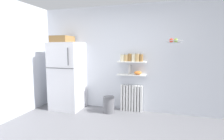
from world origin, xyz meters
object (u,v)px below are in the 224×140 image
at_px(storage_jar_2, 130,57).
at_px(shelf_bowl, 138,73).
at_px(storage_jar_5, 141,58).
at_px(vase, 130,70).
at_px(storage_jar_4, 137,57).
at_px(refrigerator, 67,74).
at_px(storage_jar_3, 134,57).
at_px(hanging_fruit_basket, 174,41).
at_px(storage_jar_1, 126,58).
at_px(storage_jar_0, 123,58).
at_px(radiator, 131,98).
at_px(trash_bin, 109,104).

relative_size(storage_jar_2, shelf_bowl, 1.07).
bearing_deg(storage_jar_5, vase, 180.00).
bearing_deg(storage_jar_4, vase, 180.00).
xyz_separation_m(refrigerator, vase, (1.58, 0.23, 0.15)).
bearing_deg(storage_jar_3, refrigerator, -172.21).
distance_m(storage_jar_5, hanging_fruit_basket, 0.85).
relative_size(storage_jar_1, storage_jar_2, 0.86).
bearing_deg(storage_jar_3, storage_jar_0, -180.00).
distance_m(radiator, storage_jar_4, 1.02).
height_order(storage_jar_0, storage_jar_2, storage_jar_2).
bearing_deg(storage_jar_5, shelf_bowl, 180.00).
relative_size(refrigerator, storage_jar_4, 9.59).
relative_size(refrigerator, storage_jar_2, 9.30).
xyz_separation_m(vase, trash_bin, (-0.46, -0.24, -0.84)).
height_order(storage_jar_2, storage_jar_3, storage_jar_2).
relative_size(storage_jar_0, trash_bin, 0.43).
relative_size(radiator, storage_jar_5, 3.41).
distance_m(storage_jar_2, hanging_fruit_basket, 1.08).
bearing_deg(shelf_bowl, storage_jar_5, 0.00).
distance_m(storage_jar_1, trash_bin, 1.21).
relative_size(storage_jar_3, hanging_fruit_basket, 0.56).
bearing_deg(radiator, storage_jar_2, -146.62).
xyz_separation_m(refrigerator, storage_jar_4, (1.76, 0.23, 0.45)).
relative_size(storage_jar_0, storage_jar_3, 0.89).
bearing_deg(trash_bin, storage_jar_1, 32.97).
height_order(storage_jar_4, trash_bin, storage_jar_4).
xyz_separation_m(storage_jar_5, trash_bin, (-0.73, -0.24, -1.13)).
distance_m(storage_jar_4, storage_jar_5, 0.09).
distance_m(shelf_bowl, hanging_fruit_basket, 1.11).
bearing_deg(radiator, refrigerator, -170.96).
bearing_deg(hanging_fruit_basket, storage_jar_1, 162.43).
xyz_separation_m(storage_jar_5, hanging_fruit_basket, (0.69, -0.34, 0.36)).
distance_m(refrigerator, storage_jar_3, 1.75).
bearing_deg(hanging_fruit_basket, storage_jar_2, 160.90).
relative_size(storage_jar_2, storage_jar_3, 1.05).
height_order(storage_jar_4, shelf_bowl, storage_jar_4).
height_order(refrigerator, storage_jar_3, refrigerator).
xyz_separation_m(storage_jar_3, storage_jar_4, (0.09, 0.00, 0.00)).
distance_m(storage_jar_1, storage_jar_5, 0.36).
bearing_deg(storage_jar_4, refrigerator, -172.60).
relative_size(storage_jar_4, vase, 0.87).
xyz_separation_m(storage_jar_2, trash_bin, (-0.46, -0.24, -1.14)).
bearing_deg(hanging_fruit_basket, storage_jar_0, 163.75).
bearing_deg(storage_jar_1, vase, 0.00).
bearing_deg(refrigerator, shelf_bowl, 7.33).
bearing_deg(storage_jar_5, refrigerator, -172.96).
bearing_deg(storage_jar_3, radiator, 146.62).
relative_size(storage_jar_5, vase, 0.85).
height_order(radiator, storage_jar_0, storage_jar_0).
xyz_separation_m(storage_jar_0, storage_jar_5, (0.46, 0.00, 0.01)).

